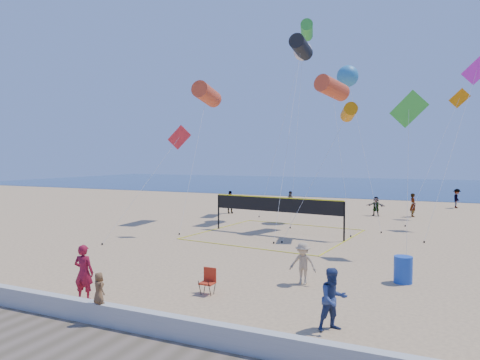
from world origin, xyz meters
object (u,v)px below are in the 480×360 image
at_px(woman, 84,273).
at_px(camp_chair, 209,279).
at_px(trash_barrel, 403,270).
at_px(volleyball_net, 276,209).

relative_size(woman, camp_chair, 1.88).
bearing_deg(trash_barrel, volleyball_net, 135.02).
bearing_deg(camp_chair, woman, -145.79).
distance_m(woman, volleyball_net, 13.93).
bearing_deg(trash_barrel, woman, -146.30).
xyz_separation_m(woman, camp_chair, (3.38, 2.23, -0.42)).
distance_m(trash_barrel, volleyball_net, 10.72).
relative_size(camp_chair, volleyball_net, 0.10).
bearing_deg(woman, camp_chair, -157.70).
bearing_deg(trash_barrel, camp_chair, -146.12).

